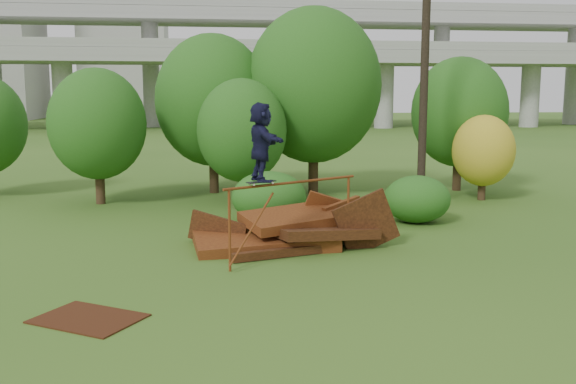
{
  "coord_description": "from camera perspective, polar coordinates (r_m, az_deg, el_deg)",
  "views": [
    {
      "loc": [
        -2.78,
        -13.21,
        3.95
      ],
      "look_at": [
        -0.8,
        2.0,
        1.6
      ],
      "focal_mm": 40.0,
      "sensor_mm": 36.0,
      "label": 1
    }
  ],
  "objects": [
    {
      "name": "tree_0",
      "position": [
        24.0,
        -16.58,
        5.8
      ],
      "size": [
        3.46,
        3.46,
        4.88
      ],
      "color": "black",
      "rests_on": "ground"
    },
    {
      "name": "shrub_left",
      "position": [
        19.79,
        -1.69,
        -0.45
      ],
      "size": [
        2.31,
        2.13,
        1.6
      ],
      "primitive_type": "ellipsoid",
      "color": "#215115",
      "rests_on": "ground"
    },
    {
      "name": "utility_pole",
      "position": [
        22.77,
        12.11,
        12.6
      ],
      "size": [
        1.4,
        0.28,
        10.99
      ],
      "color": "black",
      "rests_on": "ground"
    },
    {
      "name": "freeway_overpass",
      "position": [
        76.45,
        -5.45,
        13.45
      ],
      "size": [
        160.0,
        15.0,
        13.7
      ],
      "color": "gray",
      "rests_on": "ground"
    },
    {
      "name": "tree_2",
      "position": [
        22.91,
        -4.11,
        5.46
      ],
      "size": [
        3.2,
        3.2,
        4.51
      ],
      "color": "black",
      "rests_on": "ground"
    },
    {
      "name": "flat_plate",
      "position": [
        12.09,
        -17.33,
        -10.69
      ],
      "size": [
        2.19,
        2.04,
        0.03
      ],
      "primitive_type": "cube",
      "rotation": [
        0.0,
        0.0,
        -0.57
      ],
      "color": "#391B0C",
      "rests_on": "ground"
    },
    {
      "name": "skateboard",
      "position": [
        14.67,
        -2.39,
        0.91
      ],
      "size": [
        0.72,
        0.53,
        0.08
      ],
      "rotation": [
        0.0,
        0.0,
        0.53
      ],
      "color": "black",
      "rests_on": "grind_rail"
    },
    {
      "name": "tree_3",
      "position": [
        25.38,
        2.3,
        9.43
      ],
      "size": [
        5.27,
        5.27,
        7.31
      ],
      "color": "black",
      "rests_on": "ground"
    },
    {
      "name": "scrap_pile",
      "position": [
        16.81,
        -0.17,
        -3.61
      ],
      "size": [
        5.52,
        3.06,
        1.8
      ],
      "color": "#441B0C",
      "rests_on": "ground"
    },
    {
      "name": "skater",
      "position": [
        14.58,
        -2.41,
        4.46
      ],
      "size": [
        0.9,
        1.74,
        1.8
      ],
      "primitive_type": "imported",
      "rotation": [
        0.0,
        0.0,
        1.8
      ],
      "color": "#141433",
      "rests_on": "skateboard"
    },
    {
      "name": "tree_5",
      "position": [
        27.18,
        14.99,
        6.86
      ],
      "size": [
        3.88,
        3.88,
        5.45
      ],
      "color": "black",
      "rests_on": "ground"
    },
    {
      "name": "tree_4",
      "position": [
        25.0,
        16.98,
        3.52
      ],
      "size": [
        2.31,
        2.31,
        3.19
      ],
      "color": "black",
      "rests_on": "ground"
    },
    {
      "name": "building_right",
      "position": [
        116.4,
        -14.3,
        13.4
      ],
      "size": [
        14.0,
        14.0,
        28.0
      ],
      "primitive_type": "cube",
      "color": "#9E9E99",
      "rests_on": "ground"
    },
    {
      "name": "grind_rail",
      "position": [
        15.29,
        0.45,
        -0.73
      ],
      "size": [
        3.4,
        2.01,
        1.9
      ],
      "color": "#6D3111",
      "rests_on": "ground"
    },
    {
      "name": "ground",
      "position": [
        14.07,
        4.32,
        -7.62
      ],
      "size": [
        240.0,
        240.0,
        0.0
      ],
      "primitive_type": "plane",
      "color": "#2D5116",
      "rests_on": "ground"
    },
    {
      "name": "tree_1",
      "position": [
        25.8,
        -6.71,
        8.09
      ],
      "size": [
        4.54,
        4.54,
        6.31
      ],
      "color": "black",
      "rests_on": "ground"
    },
    {
      "name": "shrub_right",
      "position": [
        20.19,
        11.39,
        -0.63
      ],
      "size": [
        2.07,
        1.9,
        1.47
      ],
      "primitive_type": "ellipsoid",
      "color": "#215115",
      "rests_on": "ground"
    }
  ]
}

